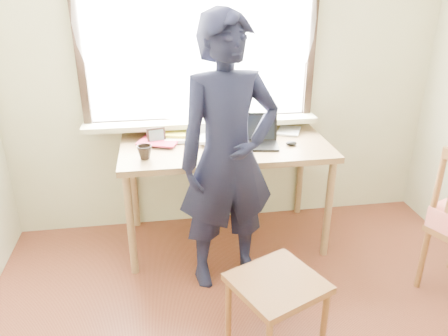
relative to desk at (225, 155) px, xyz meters
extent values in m
cube|color=beige|center=(0.05, 0.37, 0.55)|extent=(3.50, 0.02, 2.60)
cube|color=white|center=(-0.15, 0.36, 0.85)|extent=(1.70, 0.01, 1.30)
cube|color=black|center=(-0.15, 0.34, 0.17)|extent=(1.82, 0.06, 0.06)
cube|color=black|center=(-1.03, 0.34, 0.85)|extent=(0.06, 0.06, 1.30)
cube|color=black|center=(0.73, 0.34, 0.85)|extent=(0.06, 0.06, 1.30)
cube|color=beige|center=(-0.15, 0.27, 0.18)|extent=(1.85, 0.20, 0.04)
cube|color=white|center=(-0.15, 0.28, 0.95)|extent=(1.95, 0.02, 1.65)
cube|color=olive|center=(0.00, 0.00, 0.06)|extent=(1.56, 0.78, 0.04)
cylinder|color=olive|center=(-0.73, -0.33, -0.35)|extent=(0.06, 0.06, 0.79)
cylinder|color=olive|center=(-0.73, 0.33, -0.35)|extent=(0.06, 0.06, 0.79)
cylinder|color=olive|center=(0.73, -0.33, -0.35)|extent=(0.06, 0.06, 0.79)
cylinder|color=olive|center=(0.73, 0.33, -0.35)|extent=(0.06, 0.06, 0.79)
cube|color=black|center=(0.22, -0.08, 0.09)|extent=(0.35, 0.27, 0.02)
cube|color=black|center=(0.24, 0.03, 0.20)|extent=(0.33, 0.12, 0.21)
cube|color=black|center=(0.24, 0.03, 0.20)|extent=(0.29, 0.09, 0.17)
cube|color=black|center=(0.22, -0.09, 0.10)|extent=(0.30, 0.17, 0.00)
imported|color=white|center=(-0.14, 0.22, 0.14)|extent=(0.19, 0.19, 0.11)
imported|color=black|center=(-0.60, -0.19, 0.14)|extent=(0.12, 0.12, 0.10)
ellipsoid|color=black|center=(0.48, -0.10, 0.10)|extent=(0.08, 0.06, 0.03)
cube|color=white|center=(-0.03, 0.09, 0.09)|extent=(0.26, 0.29, 0.01)
cube|color=#2E3395|center=(-0.48, 0.13, 0.09)|extent=(0.24, 0.25, 0.01)
cube|color=#AF203B|center=(0.01, 0.12, 0.10)|extent=(0.26, 0.24, 0.01)
cube|color=white|center=(-0.30, 0.07, 0.11)|extent=(0.33, 0.37, 0.01)
cube|color=white|center=(-0.39, 0.18, 0.11)|extent=(0.26, 0.30, 0.02)
cube|color=white|center=(-0.41, 0.15, 0.12)|extent=(0.20, 0.29, 0.02)
cube|color=white|center=(-0.25, 0.07, 0.12)|extent=(0.25, 0.29, 0.02)
cube|color=yellow|center=(-0.30, 0.09, 0.12)|extent=(0.33, 0.30, 0.01)
cube|color=#AF203B|center=(-0.19, 0.22, 0.13)|extent=(0.21, 0.28, 0.02)
imported|color=white|center=(-0.38, 0.22, 0.10)|extent=(0.21, 0.27, 0.02)
imported|color=white|center=(0.47, 0.23, 0.10)|extent=(0.25, 0.28, 0.02)
cube|color=black|center=(-0.51, 0.10, 0.14)|extent=(0.14, 0.04, 0.11)
cube|color=#447634|center=(-0.51, 0.10, 0.14)|extent=(0.11, 0.03, 0.08)
cube|color=brown|center=(0.10, -1.16, -0.30)|extent=(0.60, 0.59, 0.04)
cylinder|color=brown|center=(-0.15, -1.07, -0.54)|extent=(0.04, 0.04, 0.43)
cylinder|color=brown|center=(0.36, -1.25, -0.54)|extent=(0.04, 0.04, 0.43)
cylinder|color=brown|center=(0.21, -0.91, -0.54)|extent=(0.04, 0.04, 0.43)
cylinder|color=brown|center=(1.24, -0.80, -0.52)|extent=(0.04, 0.04, 0.45)
cylinder|color=brown|center=(1.23, -0.81, 0.02)|extent=(0.04, 0.04, 0.55)
imported|color=black|center=(-0.06, -0.46, 0.17)|extent=(0.74, 0.55, 1.84)
camera|label=1|loc=(-0.49, -3.03, 1.26)|focal=35.00mm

